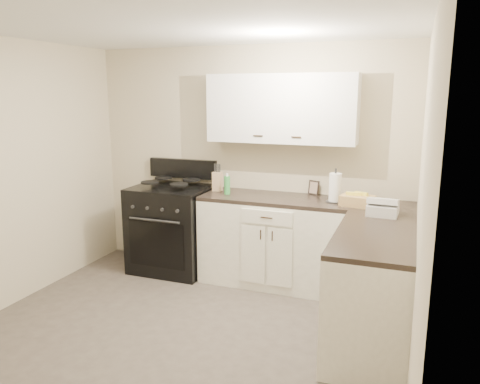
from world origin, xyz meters
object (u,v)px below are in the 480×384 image
at_px(stove, 172,230).
at_px(paper_towel, 335,188).
at_px(wicker_basket, 357,201).
at_px(knife_block, 217,181).
at_px(countertop_grill, 383,210).

height_order(stove, paper_towel, paper_towel).
bearing_deg(paper_towel, wicker_basket, -22.24).
distance_m(knife_block, wicker_basket, 1.54).
bearing_deg(wicker_basket, stove, 177.92).
xyz_separation_m(knife_block, countertop_grill, (1.78, -0.44, -0.06)).
bearing_deg(countertop_grill, stove, 174.40).
bearing_deg(countertop_grill, paper_towel, 146.02).
height_order(paper_towel, wicker_basket, paper_towel).
bearing_deg(paper_towel, countertop_grill, -36.76).
relative_size(stove, knife_block, 4.88).
bearing_deg(knife_block, wicker_basket, -8.65).
height_order(knife_block, countertop_grill, knife_block).
bearing_deg(knife_block, countertop_grill, -15.97).
distance_m(paper_towel, wicker_basket, 0.27).
relative_size(knife_block, wicker_basket, 0.69).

